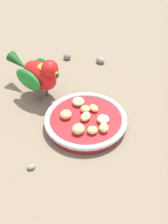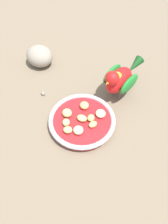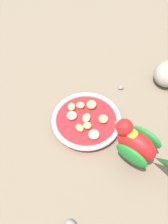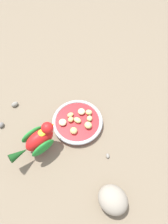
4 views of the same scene
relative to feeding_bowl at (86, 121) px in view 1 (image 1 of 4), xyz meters
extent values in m
plane|color=#756651|center=(-0.03, 0.01, -0.02)|extent=(4.00, 4.00, 0.00)
cylinder|color=#AD1E23|center=(0.00, 0.00, 0.00)|extent=(0.20, 0.20, 0.02)
torus|color=#B7BABF|center=(0.00, 0.00, 0.01)|extent=(0.21, 0.21, 0.01)
ellipsoid|color=#C6D17A|center=(0.03, -0.04, 0.02)|extent=(0.03, 0.03, 0.02)
ellipsoid|color=tan|center=(0.01, 0.04, 0.01)|extent=(0.03, 0.03, 0.02)
ellipsoid|color=beige|center=(-0.04, 0.05, 0.02)|extent=(0.04, 0.04, 0.02)
ellipsoid|color=#C6D17A|center=(0.00, 0.00, 0.02)|extent=(0.02, 0.03, 0.02)
ellipsoid|color=#C6D17A|center=(0.00, -0.05, 0.02)|extent=(0.04, 0.04, 0.02)
ellipsoid|color=tan|center=(-0.05, -0.01, 0.02)|extent=(0.04, 0.04, 0.02)
ellipsoid|color=#C6D17A|center=(0.06, -0.02, 0.02)|extent=(0.03, 0.03, 0.02)
ellipsoid|color=tan|center=(-0.01, 0.03, 0.02)|extent=(0.03, 0.02, 0.02)
ellipsoid|color=beige|center=(0.04, 0.01, 0.02)|extent=(0.04, 0.04, 0.02)
cylinder|color=#59544C|center=(-0.15, 0.08, 0.00)|extent=(0.01, 0.01, 0.04)
cylinder|color=#59544C|center=(-0.16, 0.05, 0.00)|extent=(0.01, 0.01, 0.04)
ellipsoid|color=red|center=(-0.16, 0.07, 0.06)|extent=(0.13, 0.10, 0.08)
ellipsoid|color=#1E7F2D|center=(-0.15, 0.10, 0.06)|extent=(0.09, 0.05, 0.06)
ellipsoid|color=#1E7F2D|center=(-0.18, 0.04, 0.06)|extent=(0.09, 0.05, 0.06)
cone|color=#144719|center=(-0.24, 0.09, 0.06)|extent=(0.08, 0.05, 0.05)
sphere|color=red|center=(-0.12, 0.05, 0.10)|extent=(0.06, 0.06, 0.04)
cone|color=orange|center=(-0.10, 0.04, 0.09)|extent=(0.02, 0.02, 0.02)
ellipsoid|color=yellow|center=(-0.14, 0.06, 0.09)|extent=(0.04, 0.04, 0.01)
ellipsoid|color=gray|center=(-0.06, -0.17, -0.01)|extent=(0.02, 0.02, 0.01)
ellipsoid|color=gray|center=(-0.06, 0.29, -0.01)|extent=(0.04, 0.03, 0.02)
ellipsoid|color=slate|center=(-0.17, 0.27, -0.01)|extent=(0.03, 0.03, 0.02)
camera|label=1|loc=(0.21, -0.56, 0.56)|focal=51.86mm
camera|label=2|loc=(0.38, 0.16, 0.61)|focal=37.80mm
camera|label=3|loc=(-0.14, 0.42, 0.64)|focal=41.62mm
camera|label=4|loc=(-0.32, -0.21, 0.72)|focal=31.36mm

